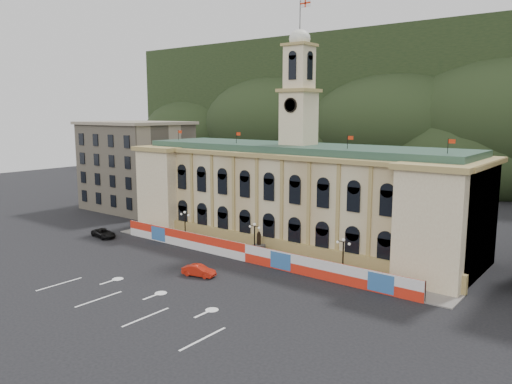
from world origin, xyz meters
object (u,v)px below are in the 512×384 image
Objects in this scene: lamp_center at (255,237)px; red_sedan at (199,271)px; statue at (259,249)px; black_suv at (104,233)px.

red_sedan is at bearing -94.17° from lamp_center.
statue is 2.14m from lamp_center.
red_sedan is (-0.76, -11.49, -0.47)m from statue.
lamp_center is 27.90m from black_suv.
lamp_center reaches higher than black_suv.
statue is 28.04m from black_suv.
red_sedan is at bearing -93.80° from statue.
black_suv is (-27.16, -6.96, -0.47)m from statue.
lamp_center is (0.00, -1.00, 1.89)m from statue.
statue is 0.81× the size of red_sedan.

